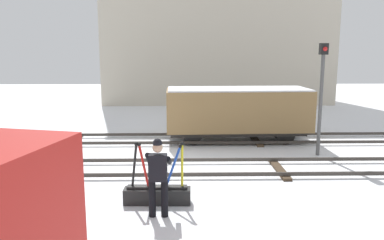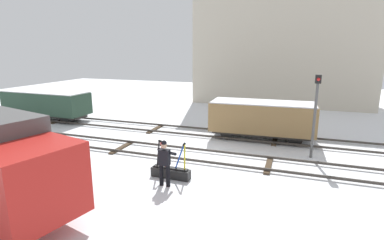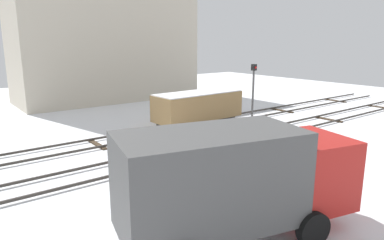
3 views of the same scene
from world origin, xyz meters
The scene contains 8 objects.
ground_plane centered at (0.00, 0.00, 0.00)m, with size 60.00×60.00×0.00m, color white.
track_main_line centered at (0.00, 0.00, 0.11)m, with size 44.00×1.94×0.18m.
track_siding_near centered at (0.00, 3.72, 0.11)m, with size 44.00×1.94×0.18m.
switch_lever_frame centered at (0.12, -2.40, 0.25)m, with size 1.53×0.40×1.45m.
rail_worker centered at (0.20, -3.09, 0.95)m, with size 0.54×0.63×1.69m.
signal_post centered at (5.22, 1.66, 2.27)m, with size 0.24×0.32×3.69m.
apartment_building centered at (2.96, 16.46, 6.03)m, with size 15.22×6.03×12.05m.
freight_car_back_track centered at (2.77, 3.72, 1.21)m, with size 5.44×2.18×2.06m.
Camera 1 is at (0.75, -10.79, 3.45)m, focal length 36.09 mm.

